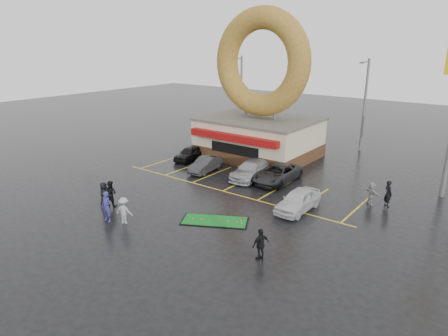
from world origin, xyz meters
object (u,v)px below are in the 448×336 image
Objects in this scene: person_cameraman at (261,244)px; putting_green at (215,221)px; car_dgrey at (206,164)px; dumpster at (214,145)px; car_white at (298,200)px; car_silver at (251,170)px; donut_shop at (260,110)px; streetlight_left at (241,93)px; car_grey at (278,174)px; car_black at (190,153)px; streetlight_mid at (364,103)px; person_blue at (106,207)px.

person_cameraman is 5.12m from putting_green.
dumpster reaches higher than car_dgrey.
car_white is at bearing -43.08° from dumpster.
person_cameraman is (7.34, -10.23, 0.14)m from car_silver.
donut_shop reaches higher than streetlight_left.
car_black is at bearing 178.52° from car_grey.
car_silver is at bearing -166.35° from car_grey.
streetlight_left is at bearing -175.91° from streetlight_mid.
putting_green is at bearing -67.55° from donut_shop.
person_cameraman is at bearing -77.46° from car_white.
car_grey is 2.54× the size of person_blue.
person_blue is 10.02m from person_cameraman.
car_silver is at bearing -43.43° from dumpster.
donut_shop is 3.63× the size of car_black.
donut_shop is 3.08× the size of putting_green.
car_grey is (12.18, -12.30, -4.11)m from streetlight_left.
car_white is (5.98, -3.57, 0.00)m from car_silver.
car_grey is 13.40m from person_blue.
car_white is (3.84, -4.06, 0.03)m from car_grey.
car_silver reaches higher than car_dgrey.
streetlight_mid is 24.58m from person_cameraman.
car_white is (13.38, -4.45, 0.06)m from car_black.
streetlight_left is at bearing 124.03° from car_silver.
person_blue reaches higher than dumpster.
donut_shop reaches higher than car_black.
car_grey is (-1.82, -13.30, -4.11)m from streetlight_mid.
car_black reaches higher than car_dgrey.
person_cameraman is at bearing -44.96° from car_black.
donut_shop reaches higher than streetlight_mid.
person_blue reaches higher than person_cameraman.
streetlight_mid is 2.05× the size of putting_green.
person_blue is 1.14× the size of person_cameraman.
streetlight_left is 14.04m from streetlight_mid.
putting_green is at bearing -93.20° from streetlight_mid.
car_white is at bearing -46.25° from donut_shop.
person_blue is (-2.51, -12.07, 0.25)m from car_silver.
car_white is 12.01m from person_blue.
car_white is (9.99, -2.67, 0.08)m from car_dgrey.
person_cameraman is (5.20, -10.72, 0.17)m from car_grey.
car_white reaches higher than dumpster.
donut_shop is 8.07× the size of person_cameraman.
car_dgrey is 14.70m from person_cameraman.
car_silver is 12.33m from person_blue.
donut_shop reaches higher than car_grey.
streetlight_mid is 14.04m from car_grey.
dumpster is at bearing 149.65° from car_white.
car_silver is (3.04, -5.84, -3.77)m from donut_shop.
car_grey is at bearing -45.95° from donut_shop.
dumpster is at bearing 144.21° from car_silver.
car_black is (2.64, -11.92, -4.15)m from streetlight_left.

